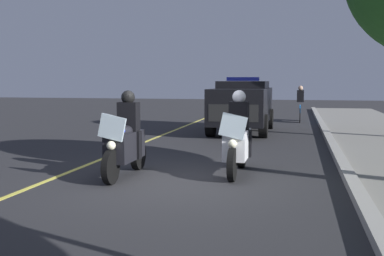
{
  "coord_description": "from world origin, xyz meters",
  "views": [
    {
      "loc": [
        8.45,
        2.22,
        1.9
      ],
      "look_at": [
        -1.26,
        0.0,
        0.9
      ],
      "focal_mm": 43.6,
      "sensor_mm": 36.0,
      "label": 1
    }
  ],
  "objects_px": {
    "police_motorcycle_lead_left": "(125,142)",
    "police_motorcycle_lead_right": "(237,140)",
    "police_suv": "(243,104)",
    "cyclist_background": "(300,104)"
  },
  "relations": [
    {
      "from": "police_motorcycle_lead_left",
      "to": "police_motorcycle_lead_right",
      "type": "xyz_separation_m",
      "value": [
        -0.75,
        2.15,
        0.0
      ]
    },
    {
      "from": "police_motorcycle_lead_right",
      "to": "police_suv",
      "type": "height_order",
      "value": "police_suv"
    },
    {
      "from": "police_suv",
      "to": "cyclist_background",
      "type": "height_order",
      "value": "police_suv"
    },
    {
      "from": "police_suv",
      "to": "cyclist_background",
      "type": "relative_size",
      "value": 2.79
    },
    {
      "from": "cyclist_background",
      "to": "police_motorcycle_lead_left",
      "type": "bearing_deg",
      "value": -14.01
    },
    {
      "from": "police_motorcycle_lead_left",
      "to": "police_motorcycle_lead_right",
      "type": "relative_size",
      "value": 1.0
    },
    {
      "from": "police_motorcycle_lead_right",
      "to": "police_suv",
      "type": "distance_m",
      "value": 7.89
    },
    {
      "from": "police_motorcycle_lead_left",
      "to": "cyclist_background",
      "type": "relative_size",
      "value": 1.22
    },
    {
      "from": "police_motorcycle_lead_left",
      "to": "police_suv",
      "type": "relative_size",
      "value": 0.44
    },
    {
      "from": "police_motorcycle_lead_left",
      "to": "police_suv",
      "type": "height_order",
      "value": "police_suv"
    }
  ]
}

